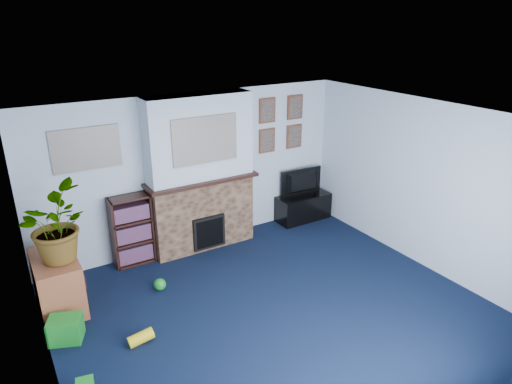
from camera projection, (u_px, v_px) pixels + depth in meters
floor at (274, 312)px, 5.67m from camera, size 5.00×4.50×0.01m
ceiling at (278, 121)px, 4.79m from camera, size 5.00×4.50×0.01m
wall_back at (195, 171)px, 7.02m from camera, size 5.00×0.04×2.40m
wall_front at (441, 334)px, 3.44m from camera, size 5.00×0.04×2.40m
wall_left at (40, 288)px, 4.02m from camera, size 0.04×4.50×2.40m
wall_right at (423, 185)px, 6.44m from camera, size 0.04×4.50×2.40m
chimney_breast at (201, 175)px, 6.86m from camera, size 1.72×0.50×2.40m
collage_main at (205, 140)px, 6.48m from camera, size 1.00×0.03×0.68m
collage_left at (86, 149)px, 6.05m from camera, size 0.90×0.03×0.58m
portrait_tl at (267, 111)px, 7.34m from camera, size 0.30×0.03×0.40m
portrait_tr at (295, 107)px, 7.61m from camera, size 0.30×0.03×0.40m
portrait_bl at (267, 141)px, 7.52m from camera, size 0.30×0.03×0.40m
portrait_br at (294, 136)px, 7.79m from camera, size 0.30×0.03×0.40m
tv_stand at (303, 208)px, 8.14m from camera, size 0.97×0.41×0.46m
television at (303, 183)px, 7.99m from camera, size 0.81×0.16×0.46m
bookshelf at (132, 232)px, 6.63m from camera, size 0.58×0.28×1.05m
sideboard at (58, 283)px, 5.63m from camera, size 0.50×0.90×0.70m
potted_plant at (52, 225)px, 5.33m from camera, size 0.71×0.82×0.90m
mantel_clock at (200, 174)px, 6.80m from camera, size 0.09×0.06×0.13m
mantel_candle at (215, 171)px, 6.92m from camera, size 0.05×0.05×0.17m
mantel_teddy at (163, 182)px, 6.52m from camera, size 0.14×0.14×0.14m
mantel_can at (245, 167)px, 7.18m from camera, size 0.05×0.05×0.11m
green_crate at (66, 329)px, 5.13m from camera, size 0.43×0.39×0.28m
toy_ball at (160, 284)px, 6.08m from camera, size 0.16×0.16×0.16m
toy_tube at (141, 338)px, 5.11m from camera, size 0.30×0.13×0.17m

